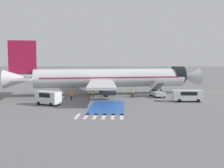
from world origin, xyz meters
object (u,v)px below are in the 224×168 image
at_px(ground_crew_3, 132,93).
at_px(airliner, 108,78).
at_px(ground_crew_1, 71,95).
at_px(ground_crew_2, 58,93).
at_px(traffic_cone_0, 87,99).
at_px(ground_crew_0, 93,93).
at_px(fuel_tanker, 91,79).
at_px(boarding_stairs_forward, 157,92).
at_px(service_van_1, 48,97).
at_px(service_van_0, 188,95).

bearing_deg(ground_crew_3, airliner, -94.10).
bearing_deg(airliner, ground_crew_1, -52.66).
relative_size(ground_crew_2, ground_crew_3, 1.06).
bearing_deg(traffic_cone_0, ground_crew_2, 153.80).
bearing_deg(ground_crew_0, ground_crew_2, 122.31).
relative_size(ground_crew_2, traffic_cone_0, 2.92).
bearing_deg(ground_crew_0, traffic_cone_0, -164.93).
distance_m(fuel_tanker, ground_crew_0, 30.07).
bearing_deg(ground_crew_3, boarding_stairs_forward, 122.63).
bearing_deg(airliner, ground_crew_2, -75.18).
relative_size(service_van_1, ground_crew_3, 2.93).
height_order(service_van_1, ground_crew_3, service_van_1).
height_order(ground_crew_2, traffic_cone_0, ground_crew_2).
distance_m(ground_crew_1, ground_crew_2, 4.24).
distance_m(ground_crew_2, traffic_cone_0, 6.97).
distance_m(fuel_tanker, ground_crew_1, 32.96).
bearing_deg(fuel_tanker, ground_crew_0, -178.34).
xyz_separation_m(airliner, traffic_cone_0, (-3.62, -8.11, -3.43)).
height_order(service_van_0, ground_crew_3, service_van_0).
xyz_separation_m(airliner, boarding_stairs_forward, (10.39, -2.37, -2.75)).
distance_m(service_van_0, traffic_cone_0, 18.68).
distance_m(fuel_tanker, ground_crew_2, 30.39).
relative_size(ground_crew_1, ground_crew_3, 1.08).
xyz_separation_m(boarding_stairs_forward, traffic_cone_0, (-14.00, -5.75, -0.68)).
xyz_separation_m(service_van_0, ground_crew_0, (-17.79, 4.31, -0.28)).
xyz_separation_m(airliner, service_van_0, (15.03, -8.92, -2.46)).
bearing_deg(boarding_stairs_forward, service_van_1, -162.83).
bearing_deg(ground_crew_2, service_van_0, -143.55).
height_order(airliner, service_van_1, airliner).
distance_m(boarding_stairs_forward, fuel_tanker, 32.49).
distance_m(service_van_0, ground_crew_0, 18.31).
bearing_deg(boarding_stairs_forward, airliner, 154.81).
bearing_deg(fuel_tanker, boarding_stairs_forward, -154.11).
xyz_separation_m(airliner, ground_crew_3, (5.17, -2.98, -2.82)).
xyz_separation_m(service_van_0, ground_crew_1, (-21.61, 1.15, -0.28)).
xyz_separation_m(boarding_stairs_forward, ground_crew_3, (-5.22, -0.62, -0.07)).
relative_size(service_van_0, service_van_1, 1.15).
distance_m(ground_crew_2, ground_crew_3, 15.15).
bearing_deg(traffic_cone_0, ground_crew_1, 173.37).
height_order(ground_crew_3, traffic_cone_0, ground_crew_3).
xyz_separation_m(ground_crew_0, ground_crew_1, (-3.82, -3.16, 0.01)).
distance_m(boarding_stairs_forward, ground_crew_1, 17.81).
distance_m(boarding_stairs_forward, ground_crew_3, 5.26).
distance_m(ground_crew_0, ground_crew_1, 4.96).
relative_size(ground_crew_3, traffic_cone_0, 2.75).
distance_m(airliner, ground_crew_1, 10.55).
bearing_deg(ground_crew_2, traffic_cone_0, -160.90).
relative_size(service_van_0, ground_crew_0, 3.16).
distance_m(ground_crew_0, traffic_cone_0, 3.67).
xyz_separation_m(service_van_1, ground_crew_3, (14.54, 10.57, -0.47)).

